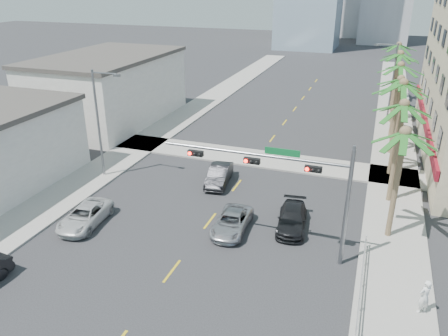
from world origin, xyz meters
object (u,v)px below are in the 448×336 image
(car_parked_far, at_px, (85,216))
(pedestrian, at_px, (424,296))
(car_lane_right, at_px, (292,219))
(car_lane_left, at_px, (219,175))
(traffic_signal_mast, at_px, (291,178))
(car_lane_center, at_px, (232,222))

(car_parked_far, bearing_deg, pedestrian, -9.61)
(car_lane_right, xyz_separation_m, pedestrian, (7.76, -6.03, 0.43))
(car_lane_left, height_order, car_lane_right, car_lane_left)
(traffic_signal_mast, xyz_separation_m, car_lane_left, (-7.28, 7.96, -4.32))
(car_lane_right, distance_m, pedestrian, 9.84)
(car_parked_far, bearing_deg, traffic_signal_mast, 0.16)
(pedestrian, bearing_deg, car_lane_right, -78.57)
(car_parked_far, height_order, car_lane_center, car_parked_far)
(car_lane_left, bearing_deg, car_parked_far, -132.20)
(car_parked_far, bearing_deg, car_lane_left, 50.55)
(car_parked_far, xyz_separation_m, car_lane_left, (6.30, 9.18, 0.08))
(traffic_signal_mast, bearing_deg, car_parked_far, -174.84)
(car_parked_far, distance_m, pedestrian, 21.13)
(car_parked_far, distance_m, car_lane_right, 13.99)
(traffic_signal_mast, bearing_deg, pedestrian, -21.37)
(traffic_signal_mast, distance_m, car_lane_right, 5.39)
(car_lane_center, relative_size, pedestrian, 2.38)
(traffic_signal_mast, distance_m, pedestrian, 8.95)
(car_parked_far, height_order, pedestrian, pedestrian)
(pedestrian, bearing_deg, traffic_signal_mast, -62.08)
(traffic_signal_mast, relative_size, car_parked_far, 2.34)
(traffic_signal_mast, height_order, car_lane_left, traffic_signal_mast)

